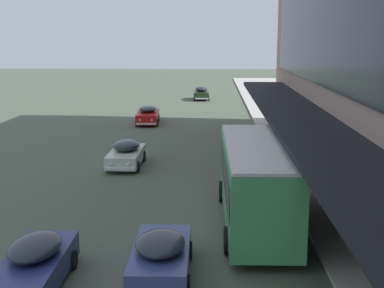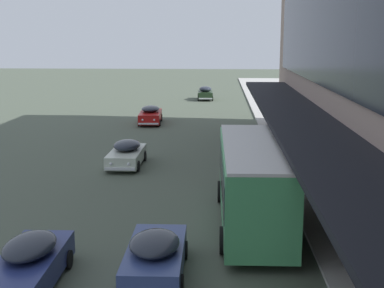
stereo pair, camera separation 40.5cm
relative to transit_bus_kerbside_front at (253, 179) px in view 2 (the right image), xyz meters
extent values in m
cube|color=#42975B|center=(0.00, 0.00, -0.13)|extent=(2.66, 9.57, 2.99)
cube|color=black|center=(0.00, 0.00, 0.23)|extent=(2.68, 8.80, 1.32)
cube|color=silver|center=(0.00, 0.00, 1.42)|extent=(2.56, 9.56, 0.12)
cube|color=black|center=(-0.08, 4.80, 1.12)|extent=(1.25, 0.08, 0.36)
cylinder|color=black|center=(-1.30, 3.22, -1.47)|extent=(0.27, 1.00, 1.00)
cylinder|color=black|center=(1.20, 3.26, -1.47)|extent=(0.27, 1.00, 1.00)
cylinder|color=black|center=(-1.21, -2.98, -1.47)|extent=(0.27, 1.00, 1.00)
cylinder|color=black|center=(1.30, -2.94, -1.47)|extent=(0.27, 1.00, 1.00)
cube|color=beige|center=(-6.96, 10.07, -1.38)|extent=(1.83, 4.41, 0.75)
ellipsoid|color=#1E232D|center=(-6.96, 10.29, -0.73)|extent=(1.61, 2.43, 0.60)
cube|color=silver|center=(-6.96, 7.82, -1.60)|extent=(1.73, 0.12, 0.14)
cube|color=silver|center=(-6.95, 12.32, -1.60)|extent=(1.73, 0.12, 0.14)
sphere|color=silver|center=(-6.46, 7.85, -1.33)|extent=(0.18, 0.18, 0.18)
sphere|color=silver|center=(-7.46, 7.85, -1.33)|extent=(0.18, 0.18, 0.18)
cylinder|color=black|center=(-6.05, 8.70, -1.65)|extent=(0.14, 0.64, 0.64)
cylinder|color=black|center=(-7.87, 8.71, -1.65)|extent=(0.14, 0.64, 0.64)
cylinder|color=black|center=(-6.05, 11.43, -1.65)|extent=(0.14, 0.64, 0.64)
cylinder|color=black|center=(-7.86, 11.44, -1.65)|extent=(0.14, 0.64, 0.64)
cube|color=navy|center=(-3.43, -4.85, -1.38)|extent=(1.88, 4.35, 0.74)
ellipsoid|color=#1E232D|center=(-3.42, -5.06, -0.78)|extent=(1.64, 2.40, 0.51)
cube|color=silver|center=(-3.45, -2.64, -1.60)|extent=(1.74, 0.14, 0.14)
sphere|color=silver|center=(-3.96, -2.67, -1.33)|extent=(0.18, 0.18, 0.18)
sphere|color=silver|center=(-2.95, -2.66, -1.33)|extent=(0.18, 0.18, 0.18)
cylinder|color=black|center=(-4.36, -3.52, -1.65)|extent=(0.15, 0.64, 0.64)
cylinder|color=black|center=(-2.53, -3.50, -1.65)|extent=(0.15, 0.64, 0.64)
cylinder|color=black|center=(-4.32, -6.20, -1.65)|extent=(0.15, 0.64, 0.64)
cylinder|color=black|center=(-2.49, -6.18, -1.65)|extent=(0.15, 0.64, 0.64)
cube|color=#AC1413|center=(-7.56, 26.05, -1.33)|extent=(2.06, 4.73, 0.85)
ellipsoid|color=#1E232D|center=(-7.57, 26.28, -0.66)|extent=(1.73, 2.63, 0.54)
cube|color=silver|center=(-7.43, 23.68, -1.60)|extent=(1.73, 0.21, 0.14)
cube|color=silver|center=(-7.68, 28.41, -1.60)|extent=(1.73, 0.21, 0.14)
sphere|color=silver|center=(-6.93, 23.74, -1.28)|extent=(0.18, 0.18, 0.18)
sphere|color=silver|center=(-7.93, 23.69, -1.28)|extent=(0.18, 0.18, 0.18)
cylinder|color=black|center=(-6.57, 24.66, -1.65)|extent=(0.17, 0.65, 0.64)
cylinder|color=black|center=(-8.39, 24.57, -1.65)|extent=(0.17, 0.65, 0.64)
cylinder|color=black|center=(-6.73, 27.53, -1.65)|extent=(0.17, 0.65, 0.64)
cylinder|color=black|center=(-8.54, 27.44, -1.65)|extent=(0.17, 0.65, 0.64)
cube|color=#1E311C|center=(-3.14, 44.79, -1.34)|extent=(1.90, 4.10, 0.82)
ellipsoid|color=#1E232D|center=(-3.13, 44.59, -0.63)|extent=(1.61, 2.28, 0.66)
cube|color=silver|center=(-3.23, 46.85, -1.60)|extent=(1.64, 0.19, 0.14)
cube|color=silver|center=(-3.05, 42.73, -1.60)|extent=(1.64, 0.19, 0.14)
sphere|color=silver|center=(-3.70, 46.80, -1.29)|extent=(0.18, 0.18, 0.18)
sphere|color=silver|center=(-2.76, 46.84, -1.29)|extent=(0.18, 0.18, 0.18)
cylinder|color=black|center=(-4.05, 46.00, -1.65)|extent=(0.17, 0.65, 0.64)
cylinder|color=black|center=(-2.34, 46.07, -1.65)|extent=(0.17, 0.65, 0.64)
cylinder|color=black|center=(-3.94, 43.51, -1.65)|extent=(0.17, 0.65, 0.64)
cylinder|color=black|center=(-2.23, 43.58, -1.65)|extent=(0.17, 0.65, 0.64)
cube|color=navy|center=(-7.26, -5.94, -1.35)|extent=(1.85, 4.58, 0.82)
ellipsoid|color=#1E232D|center=(-7.27, -5.72, -0.69)|extent=(1.60, 2.53, 0.55)
cube|color=silver|center=(-7.30, -3.62, -1.60)|extent=(1.68, 0.15, 0.14)
cylinder|color=black|center=(-6.41, -4.52, -1.65)|extent=(0.15, 0.64, 0.64)
cylinder|color=black|center=(-8.17, -4.55, -1.65)|extent=(0.15, 0.64, 0.64)
camera|label=1|loc=(-1.79, -21.17, 5.73)|focal=50.00mm
camera|label=2|loc=(-1.39, -21.15, 5.73)|focal=50.00mm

